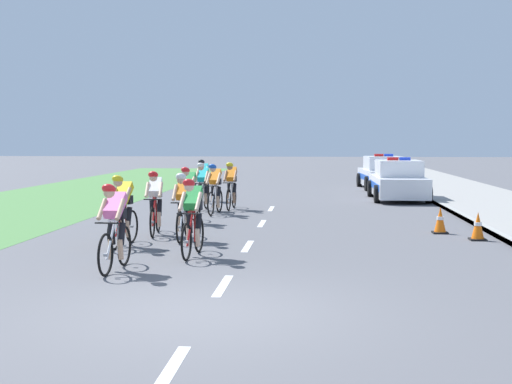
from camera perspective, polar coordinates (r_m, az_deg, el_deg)
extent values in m
plane|color=#56565B|center=(9.39, -4.01, -9.68)|extent=(160.00, 160.00, 0.00)
cube|color=gray|center=(23.91, 19.73, -1.21)|extent=(4.01, 60.00, 0.12)
cube|color=#9E9E99|center=(23.49, 15.19, -1.19)|extent=(0.16, 60.00, 0.13)
cube|color=#4C7F42|center=(25.15, -18.44, -1.04)|extent=(7.00, 60.00, 0.01)
cube|color=white|center=(7.13, -7.05, -14.27)|extent=(0.14, 1.60, 0.01)
cube|color=white|center=(10.94, -2.71, -7.64)|extent=(0.14, 1.60, 0.01)
cube|color=white|center=(14.86, -0.69, -4.44)|extent=(0.14, 1.60, 0.01)
cube|color=white|center=(18.80, 0.48, -2.58)|extent=(0.14, 1.60, 0.01)
cube|color=white|center=(22.77, 1.24, -1.37)|extent=(0.14, 1.60, 0.01)
torus|color=black|center=(11.85, -12.18, -5.04)|extent=(0.07, 0.73, 0.72)
cylinder|color=#99999E|center=(11.85, -12.18, -5.04)|extent=(0.06, 0.06, 0.06)
torus|color=black|center=(12.78, -10.70, -4.33)|extent=(0.07, 0.73, 0.72)
cylinder|color=#99999E|center=(12.78, -10.70, -4.33)|extent=(0.06, 0.06, 0.06)
cylinder|color=white|center=(12.19, -11.52, -2.21)|extent=(0.06, 0.55, 0.04)
cylinder|color=white|center=(12.07, -11.76, -3.83)|extent=(0.06, 0.48, 0.63)
cylinder|color=white|center=(12.42, -11.21, -3.50)|extent=(0.04, 0.04, 0.65)
cylinder|color=black|center=(11.87, -12.06, -2.49)|extent=(0.42, 0.04, 0.03)
cube|color=black|center=(12.38, -11.23, -1.92)|extent=(0.11, 0.22, 0.05)
cube|color=pink|center=(12.24, -11.43, -1.05)|extent=(0.30, 0.56, 0.44)
cube|color=black|center=(12.36, -11.25, -1.74)|extent=(0.29, 0.21, 0.18)
cylinder|color=black|center=(12.33, -10.90, -3.36)|extent=(0.12, 0.23, 0.40)
cylinder|color=tan|center=(12.29, -11.00, -4.63)|extent=(0.10, 0.16, 0.36)
cylinder|color=black|center=(12.39, -11.69, -3.34)|extent=(0.12, 0.17, 0.40)
cylinder|color=tan|center=(12.35, -11.79, -4.60)|extent=(0.09, 0.13, 0.36)
cylinder|color=tan|center=(11.99, -11.03, -1.40)|extent=(0.09, 0.40, 0.35)
cylinder|color=tan|center=(12.09, -12.47, -1.37)|extent=(0.09, 0.40, 0.35)
sphere|color=tan|center=(11.94, -11.90, -0.04)|extent=(0.19, 0.19, 0.19)
ellipsoid|color=red|center=(11.92, -11.92, 0.27)|extent=(0.24, 0.32, 0.24)
torus|color=black|center=(13.09, -5.70, -4.07)|extent=(0.09, 0.73, 0.72)
cylinder|color=#99999E|center=(13.09, -5.70, -4.07)|extent=(0.06, 0.06, 0.06)
torus|color=black|center=(14.05, -4.67, -3.48)|extent=(0.09, 0.73, 0.72)
cylinder|color=#99999E|center=(14.05, -4.67, -3.48)|extent=(0.06, 0.06, 0.06)
cylinder|color=#B21919|center=(13.46, -5.23, -1.53)|extent=(0.07, 0.55, 0.04)
cylinder|color=#B21919|center=(13.33, -5.41, -2.99)|extent=(0.07, 0.48, 0.63)
cylinder|color=#B21919|center=(13.68, -5.02, -2.71)|extent=(0.04, 0.04, 0.65)
cylinder|color=black|center=(13.12, -5.60, -1.77)|extent=(0.42, 0.06, 0.03)
cube|color=black|center=(13.65, -5.03, -1.28)|extent=(0.12, 0.23, 0.05)
cube|color=green|center=(13.51, -5.16, -0.48)|extent=(0.32, 0.56, 0.46)
cube|color=black|center=(13.63, -5.04, -1.11)|extent=(0.29, 0.22, 0.18)
cylinder|color=black|center=(13.60, -4.71, -2.58)|extent=(0.13, 0.23, 0.40)
cylinder|color=beige|center=(13.56, -4.79, -3.73)|extent=(0.10, 0.16, 0.36)
cylinder|color=black|center=(13.64, -5.45, -2.56)|extent=(0.12, 0.18, 0.40)
cylinder|color=beige|center=(13.60, -5.53, -3.71)|extent=(0.10, 0.13, 0.36)
cylinder|color=beige|center=(13.27, -4.72, -0.78)|extent=(0.10, 0.41, 0.35)
cylinder|color=beige|center=(13.34, -6.05, -0.76)|extent=(0.10, 0.41, 0.35)
sphere|color=beige|center=(13.20, -5.49, 0.45)|extent=(0.19, 0.19, 0.19)
ellipsoid|color=red|center=(13.19, -5.50, 0.73)|extent=(0.25, 0.33, 0.24)
torus|color=black|center=(14.61, -11.47, -3.26)|extent=(0.11, 0.72, 0.72)
cylinder|color=#99999E|center=(14.61, -11.47, -3.26)|extent=(0.07, 0.07, 0.06)
torus|color=black|center=(15.53, -10.10, -2.78)|extent=(0.11, 0.72, 0.72)
cylinder|color=#99999E|center=(15.53, -10.10, -2.78)|extent=(0.07, 0.07, 0.06)
cylinder|color=#B21919|center=(14.97, -10.87, -0.99)|extent=(0.09, 0.55, 0.04)
cylinder|color=#B21919|center=(14.84, -11.09, -2.30)|extent=(0.09, 0.48, 0.63)
cylinder|color=#B21919|center=(15.18, -10.58, -2.07)|extent=(0.04, 0.04, 0.65)
cylinder|color=black|center=(14.64, -11.36, -1.20)|extent=(0.42, 0.07, 0.03)
cube|color=black|center=(15.15, -10.59, -0.77)|extent=(0.12, 0.23, 0.05)
cube|color=yellow|center=(15.01, -10.78, -0.06)|extent=(0.33, 0.57, 0.47)
cube|color=black|center=(15.13, -10.61, -0.63)|extent=(0.30, 0.23, 0.18)
cylinder|color=black|center=(15.09, -10.34, -1.95)|extent=(0.13, 0.23, 0.40)
cylinder|color=tan|center=(15.05, -10.43, -2.98)|extent=(0.10, 0.16, 0.36)
cylinder|color=black|center=(15.15, -10.98, -1.93)|extent=(0.13, 0.18, 0.40)
cylinder|color=tan|center=(15.11, -11.07, -2.96)|extent=(0.10, 0.13, 0.36)
cylinder|color=tan|center=(14.76, -10.49, -0.32)|extent=(0.11, 0.41, 0.35)
cylinder|color=tan|center=(14.88, -11.65, -0.30)|extent=(0.11, 0.41, 0.35)
sphere|color=tan|center=(14.72, -11.21, 0.79)|extent=(0.19, 0.19, 0.19)
ellipsoid|color=yellow|center=(14.71, -11.23, 1.04)|extent=(0.26, 0.34, 0.24)
torus|color=black|center=(15.29, -6.26, -2.86)|extent=(0.05, 0.72, 0.72)
cylinder|color=#99999E|center=(15.29, -6.26, -2.86)|extent=(0.06, 0.06, 0.06)
torus|color=black|center=(16.26, -5.62, -2.42)|extent=(0.05, 0.72, 0.72)
cylinder|color=#99999E|center=(16.26, -5.62, -2.42)|extent=(0.06, 0.06, 0.06)
cylinder|color=white|center=(15.67, -5.97, -0.70)|extent=(0.04, 0.55, 0.04)
cylinder|color=white|center=(15.53, -6.08, -1.95)|extent=(0.04, 0.48, 0.63)
cylinder|color=white|center=(15.90, -5.84, -1.73)|extent=(0.04, 0.04, 0.65)
cylinder|color=black|center=(15.33, -6.21, -0.89)|extent=(0.42, 0.03, 0.03)
cube|color=black|center=(15.86, -5.85, -0.49)|extent=(0.10, 0.22, 0.05)
cube|color=orange|center=(15.73, -5.93, 0.20)|extent=(0.29, 0.55, 0.46)
cube|color=black|center=(15.85, -5.85, -0.35)|extent=(0.28, 0.20, 0.18)
cylinder|color=black|center=(15.82, -5.56, -1.61)|extent=(0.11, 0.22, 0.40)
cylinder|color=tan|center=(15.77, -5.60, -2.59)|extent=(0.09, 0.15, 0.36)
cylinder|color=black|center=(15.85, -6.20, -1.60)|extent=(0.11, 0.17, 0.40)
cylinder|color=tan|center=(15.80, -6.24, -2.59)|extent=(0.09, 0.12, 0.36)
cylinder|color=tan|center=(15.49, -5.49, -0.05)|extent=(0.08, 0.40, 0.35)
cylinder|color=tan|center=(15.55, -6.65, -0.04)|extent=(0.08, 0.40, 0.35)
sphere|color=tan|center=(15.41, -6.14, 1.00)|extent=(0.19, 0.19, 0.19)
ellipsoid|color=white|center=(15.40, -6.15, 1.24)|extent=(0.23, 0.32, 0.24)
torus|color=black|center=(16.25, -8.45, -2.45)|extent=(0.11, 0.72, 0.72)
cylinder|color=#99999E|center=(16.25, -8.45, -2.45)|extent=(0.07, 0.07, 0.06)
torus|color=black|center=(17.23, -7.99, -2.06)|extent=(0.11, 0.72, 0.72)
cylinder|color=#99999E|center=(17.23, -7.99, -2.06)|extent=(0.07, 0.07, 0.06)
cylinder|color=#B21919|center=(16.63, -8.26, -0.43)|extent=(0.09, 0.55, 0.04)
cylinder|color=#B21919|center=(16.49, -8.33, -1.60)|extent=(0.08, 0.48, 0.63)
cylinder|color=#B21919|center=(16.86, -8.16, -1.40)|extent=(0.04, 0.04, 0.65)
cylinder|color=black|center=(16.29, -8.43, -0.60)|extent=(0.42, 0.07, 0.03)
cube|color=black|center=(16.83, -8.17, -0.24)|extent=(0.12, 0.23, 0.05)
cube|color=white|center=(16.69, -8.23, 0.41)|extent=(0.33, 0.57, 0.45)
cube|color=black|center=(16.82, -8.17, -0.10)|extent=(0.30, 0.22, 0.18)
cylinder|color=black|center=(16.78, -7.88, -1.29)|extent=(0.13, 0.23, 0.40)
cylinder|color=beige|center=(16.73, -7.91, -2.21)|extent=(0.10, 0.16, 0.36)
cylinder|color=black|center=(16.81, -8.49, -1.29)|extent=(0.12, 0.18, 0.40)
cylinder|color=beige|center=(16.76, -8.52, -2.21)|extent=(0.10, 0.13, 0.36)
cylinder|color=beige|center=(16.46, -7.78, 0.19)|extent=(0.11, 0.41, 0.35)
cylinder|color=beige|center=(16.50, -8.88, 0.19)|extent=(0.11, 0.41, 0.35)
sphere|color=beige|center=(16.38, -8.38, 1.18)|extent=(0.19, 0.19, 0.19)
ellipsoid|color=red|center=(16.37, -8.39, 1.40)|extent=(0.26, 0.33, 0.24)
torus|color=black|center=(18.55, -5.95, -1.58)|extent=(0.13, 0.72, 0.72)
cylinder|color=#99999E|center=(18.55, -5.95, -1.58)|extent=(0.07, 0.07, 0.06)
torus|color=black|center=(19.50, -5.07, -1.29)|extent=(0.13, 0.72, 0.72)
cylinder|color=#99999E|center=(19.50, -5.07, -1.29)|extent=(0.07, 0.07, 0.06)
cylinder|color=#B21919|center=(18.93, -5.56, 0.17)|extent=(0.10, 0.55, 0.04)
cylinder|color=#B21919|center=(18.79, -5.71, -0.85)|extent=(0.10, 0.48, 0.63)
cylinder|color=#B21919|center=(19.14, -5.37, -0.69)|extent=(0.04, 0.04, 0.65)
cylinder|color=black|center=(18.60, -5.87, 0.03)|extent=(0.42, 0.08, 0.03)
cube|color=black|center=(19.12, -5.38, 0.34)|extent=(0.13, 0.23, 0.05)
cube|color=green|center=(18.98, -5.50, 0.91)|extent=(0.34, 0.57, 0.47)
cube|color=black|center=(19.10, -5.39, 0.45)|extent=(0.30, 0.23, 0.18)
cylinder|color=black|center=(19.06, -5.17, -0.59)|extent=(0.14, 0.23, 0.40)
cylinder|color=tan|center=(19.00, -5.23, -1.40)|extent=(0.11, 0.16, 0.36)
cylinder|color=black|center=(19.11, -5.69, -0.58)|extent=(0.13, 0.18, 0.40)
cylinder|color=tan|center=(19.06, -5.75, -1.39)|extent=(0.10, 0.13, 0.36)
cylinder|color=tan|center=(18.73, -5.22, 0.72)|extent=(0.12, 0.41, 0.35)
cylinder|color=tan|center=(18.83, -6.15, 0.73)|extent=(0.12, 0.41, 0.35)
sphere|color=tan|center=(18.68, -5.77, 1.59)|extent=(0.19, 0.19, 0.19)
ellipsoid|color=red|center=(18.67, -5.78, 1.79)|extent=(0.27, 0.34, 0.24)
torus|color=black|center=(20.67, -3.70, -0.96)|extent=(0.13, 0.72, 0.72)
cylinder|color=#99999E|center=(20.67, -3.70, -0.96)|extent=(0.07, 0.07, 0.06)
torus|color=black|center=(21.63, -3.01, -0.72)|extent=(0.13, 0.72, 0.72)
cylinder|color=#99999E|center=(21.63, -3.01, -0.72)|extent=(0.07, 0.07, 0.06)
cylinder|color=silver|center=(21.06, -3.39, 0.61)|extent=(0.10, 0.55, 0.04)
cylinder|color=silver|center=(20.92, -3.51, -0.31)|extent=(0.10, 0.48, 0.63)
cylinder|color=silver|center=(21.28, -3.25, -0.17)|extent=(0.04, 0.04, 0.65)
cylinder|color=black|center=(20.73, -3.64, 0.49)|extent=(0.42, 0.08, 0.03)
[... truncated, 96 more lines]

